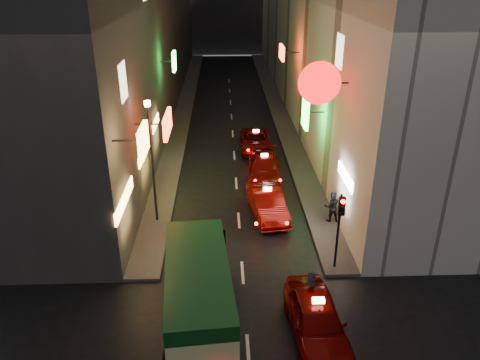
{
  "coord_description": "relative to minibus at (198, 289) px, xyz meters",
  "views": [
    {
      "loc": [
        -0.73,
        -8.04,
        12.11
      ],
      "look_at": [
        0.06,
        13.0,
        2.31
      ],
      "focal_mm": 35.0,
      "sensor_mm": 36.0,
      "label": 1
    }
  ],
  "objects": [
    {
      "name": "lamp_post",
      "position": [
        -2.5,
        7.7,
        2.02
      ],
      "size": [
        0.28,
        0.28,
        6.22
      ],
      "color": "black",
      "rests_on": "sidewalk_left"
    },
    {
      "name": "sidewalk_left",
      "position": [
        -2.55,
        28.7,
        -1.62
      ],
      "size": [
        1.5,
        52.0,
        0.15
      ],
      "primitive_type": "cube",
      "color": "#4B4946",
      "rests_on": "ground"
    },
    {
      "name": "minibus",
      "position": [
        0.0,
        0.0,
        0.0
      ],
      "size": [
        2.73,
        6.43,
        2.69
      ],
      "color": "#DAD988",
      "rests_on": "ground"
    },
    {
      "name": "pedestrian_sidewalk",
      "position": [
        6.37,
        7.25,
        -0.63
      ],
      "size": [
        0.7,
        0.44,
        1.84
      ],
      "primitive_type": "imported",
      "rotation": [
        0.0,
        0.0,
        3.15
      ],
      "color": "black",
      "rests_on": "sidewalk_right"
    },
    {
      "name": "taxi_second",
      "position": [
        3.2,
        8.24,
        -0.87
      ],
      "size": [
        2.86,
        5.47,
        1.83
      ],
      "color": "#6A0502",
      "rests_on": "ground"
    },
    {
      "name": "traffic_light",
      "position": [
        5.7,
        3.18,
        0.99
      ],
      "size": [
        0.26,
        0.43,
        3.5
      ],
      "color": "black",
      "rests_on": "sidewalk_right"
    },
    {
      "name": "taxi_far",
      "position": [
        3.27,
        17.84,
        -0.95
      ],
      "size": [
        2.0,
        4.75,
        1.67
      ],
      "color": "#6A0502",
      "rests_on": "ground"
    },
    {
      "name": "building_left",
      "position": [
        -6.3,
        28.7,
        7.3
      ],
      "size": [
        7.67,
        52.08,
        18.0
      ],
      "color": "#363331",
      "rests_on": "ground"
    },
    {
      "name": "taxi_third",
      "position": [
        3.46,
        13.04,
        -0.89
      ],
      "size": [
        2.38,
        5.18,
        1.78
      ],
      "color": "#6A0502",
      "rests_on": "ground"
    },
    {
      "name": "building_right",
      "position": [
        9.7,
        28.7,
        7.3
      ],
      "size": [
        8.31,
        52.0,
        18.0
      ],
      "color": "beige",
      "rests_on": "ground"
    },
    {
      "name": "sidewalk_right",
      "position": [
        5.95,
        28.7,
        -1.62
      ],
      "size": [
        1.5,
        52.0,
        0.15
      ],
      "primitive_type": "cube",
      "color": "#4B4946",
      "rests_on": "ground"
    },
    {
      "name": "taxi_near",
      "position": [
        4.13,
        -0.69,
        -0.8
      ],
      "size": [
        2.61,
        5.75,
        1.96
      ],
      "color": "#6A0502",
      "rests_on": "ground"
    },
    {
      "name": "pedestrian_crossing",
      "position": [
        4.17,
        0.56,
        -0.65
      ],
      "size": [
        0.59,
        0.78,
        2.09
      ],
      "primitive_type": "imported",
      "rotation": [
        0.0,
        0.0,
        1.33
      ],
      "color": "black",
      "rests_on": "ground"
    }
  ]
}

